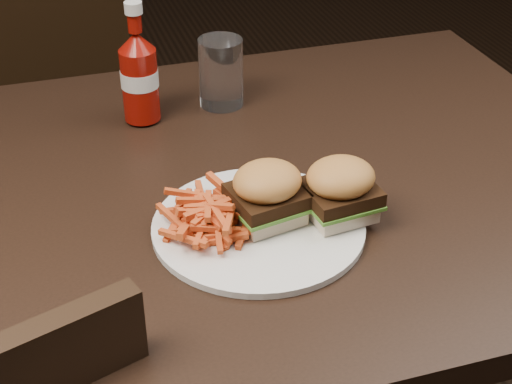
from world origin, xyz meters
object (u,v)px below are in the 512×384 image
object	(u,v)px
dining_table	(200,198)
ketchup_bottle	(140,85)
plate	(258,227)
tumbler	(221,72)
chair_far	(31,123)

from	to	relation	value
dining_table	ketchup_bottle	world-z (taller)	ketchup_bottle
dining_table	plate	size ratio (longest dim) A/B	4.55
ketchup_bottle	tumbler	bearing A→B (deg)	7.45
chair_far	ketchup_bottle	distance (m)	0.79
dining_table	ketchup_bottle	distance (m)	0.23
dining_table	plate	bearing A→B (deg)	-69.58
ketchup_bottle	chair_far	bearing A→B (deg)	104.70
dining_table	ketchup_bottle	size ratio (longest dim) A/B	10.73
chair_far	tumbler	bearing A→B (deg)	104.88
chair_far	ketchup_bottle	world-z (taller)	ketchup_bottle
chair_far	plate	xyz separation A→B (m)	(0.26, -1.00, 0.33)
dining_table	plate	world-z (taller)	plate
dining_table	tumbler	bearing A→B (deg)	67.72
chair_far	plate	world-z (taller)	plate
plate	ketchup_bottle	size ratio (longest dim) A/B	2.36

